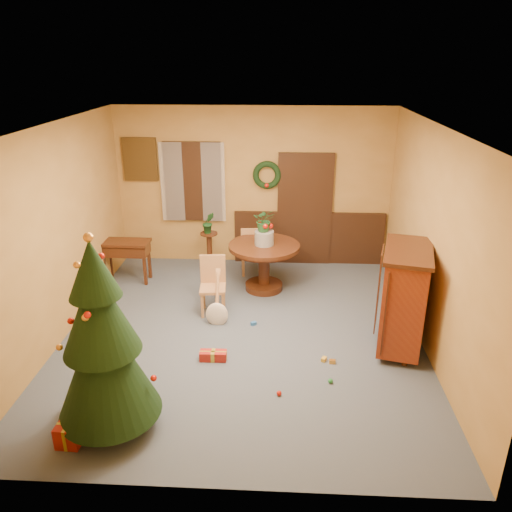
# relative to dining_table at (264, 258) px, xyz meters

# --- Properties ---
(room_envelope) EXTENTS (5.50, 5.50, 5.50)m
(room_envelope) POSITION_rel_dining_table_xyz_m (-0.05, 1.21, 0.55)
(room_envelope) COLOR #374350
(room_envelope) RESTS_ON ground
(dining_table) EXTENTS (1.18, 1.18, 0.81)m
(dining_table) POSITION_rel_dining_table_xyz_m (0.00, 0.00, 0.00)
(dining_table) COLOR #32170B
(dining_table) RESTS_ON floor
(urn) EXTENTS (0.32, 0.32, 0.23)m
(urn) POSITION_rel_dining_table_xyz_m (0.00, 0.00, 0.36)
(urn) COLOR slate
(urn) RESTS_ON dining_table
(centerpiece_plant) EXTENTS (0.35, 0.30, 0.38)m
(centerpiece_plant) POSITION_rel_dining_table_xyz_m (0.00, 0.00, 0.67)
(centerpiece_plant) COLOR #1E4C23
(centerpiece_plant) RESTS_ON urn
(chair_near) EXTENTS (0.42, 0.42, 0.89)m
(chair_near) POSITION_rel_dining_table_xyz_m (-0.75, -0.81, -0.09)
(chair_near) COLOR #9C693E
(chair_near) RESTS_ON floor
(chair_far) EXTENTS (0.44, 0.44, 0.91)m
(chair_far) POSITION_rel_dining_table_xyz_m (-0.24, 0.60, -0.08)
(chair_far) COLOR #9C693E
(chair_far) RESTS_ON floor
(guitar) EXTENTS (0.46, 0.58, 0.76)m
(guitar) POSITION_rel_dining_table_xyz_m (-0.65, -1.23, -0.18)
(guitar) COLOR beige
(guitar) RESTS_ON floor
(plant_stand) EXTENTS (0.30, 0.30, 0.79)m
(plant_stand) POSITION_rel_dining_table_xyz_m (-1.00, 0.59, -0.08)
(plant_stand) COLOR #32170B
(plant_stand) RESTS_ON floor
(stand_plant) EXTENTS (0.26, 0.23, 0.38)m
(stand_plant) POSITION_rel_dining_table_xyz_m (-1.00, 0.59, 0.41)
(stand_plant) COLOR #19471E
(stand_plant) RESTS_ON plant_stand
(christmas_tree) EXTENTS (1.07, 1.07, 2.21)m
(christmas_tree) POSITION_rel_dining_table_xyz_m (-1.49, -3.46, 0.48)
(christmas_tree) COLOR #382111
(christmas_tree) RESTS_ON floor
(writing_desk) EXTENTS (0.84, 0.42, 0.74)m
(writing_desk) POSITION_rel_dining_table_xyz_m (-2.40, 0.21, -0.01)
(writing_desk) COLOR #32170B
(writing_desk) RESTS_ON floor
(sideboard) EXTENTS (0.83, 1.22, 1.43)m
(sideboard) POSITION_rel_dining_table_xyz_m (1.90, -1.70, 0.20)
(sideboard) COLOR #5E150A
(sideboard) RESTS_ON floor
(gift_a) EXTENTS (0.37, 0.30, 0.18)m
(gift_a) POSITION_rel_dining_table_xyz_m (-1.91, -3.29, -0.48)
(gift_a) COLOR brown
(gift_a) RESTS_ON floor
(gift_b) EXTENTS (0.25, 0.25, 0.25)m
(gift_b) POSITION_rel_dining_table_xyz_m (-1.84, -3.74, -0.45)
(gift_b) COLOR #A51E16
(gift_b) RESTS_ON floor
(gift_c) EXTENTS (0.28, 0.24, 0.13)m
(gift_c) POSITION_rel_dining_table_xyz_m (-2.30, -1.54, -0.50)
(gift_c) COLOR brown
(gift_c) RESTS_ON floor
(gift_d) EXTENTS (0.36, 0.15, 0.13)m
(gift_d) POSITION_rel_dining_table_xyz_m (-0.58, -2.16, -0.51)
(gift_d) COLOR #A51E16
(gift_d) RESTS_ON floor
(toy_a) EXTENTS (0.09, 0.09, 0.05)m
(toy_a) POSITION_rel_dining_table_xyz_m (-0.11, -1.23, -0.54)
(toy_a) COLOR #2861AD
(toy_a) RESTS_ON floor
(toy_b) EXTENTS (0.06, 0.06, 0.06)m
(toy_b) POSITION_rel_dining_table_xyz_m (0.91, -2.58, -0.54)
(toy_b) COLOR #238034
(toy_b) RESTS_ON floor
(toy_c) EXTENTS (0.08, 0.09, 0.05)m
(toy_c) POSITION_rel_dining_table_xyz_m (0.87, -2.11, -0.54)
(toy_c) COLOR gold
(toy_c) RESTS_ON floor
(toy_d) EXTENTS (0.06, 0.06, 0.06)m
(toy_d) POSITION_rel_dining_table_xyz_m (0.29, -2.85, -0.54)
(toy_d) COLOR red
(toy_d) RESTS_ON floor
(toy_e) EXTENTS (0.08, 0.05, 0.05)m
(toy_e) POSITION_rel_dining_table_xyz_m (0.97, -2.16, -0.54)
(toy_e) COLOR gold
(toy_e) RESTS_ON floor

